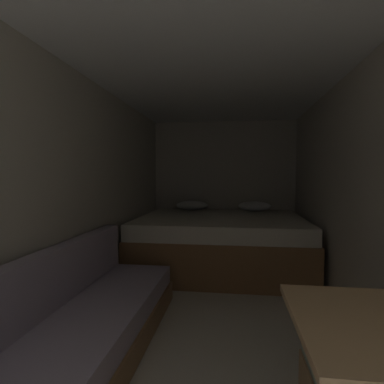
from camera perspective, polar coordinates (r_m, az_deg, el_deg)
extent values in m
plane|color=beige|center=(2.68, 3.54, -23.98)|extent=(7.23, 7.23, 0.00)
cube|color=beige|center=(5.03, 5.83, 1.00)|extent=(2.33, 0.05, 2.08)
cube|color=beige|center=(2.72, -21.09, -0.88)|extent=(0.05, 5.23, 2.08)
cube|color=beige|center=(2.57, 29.89, -1.30)|extent=(0.05, 5.23, 2.08)
cube|color=white|center=(2.55, 3.71, 23.45)|extent=(2.33, 5.23, 0.05)
cube|color=olive|center=(4.17, 5.30, -10.40)|extent=(2.11, 1.78, 0.50)
cube|color=beige|center=(4.10, 5.32, -5.76)|extent=(2.07, 1.74, 0.19)
ellipsoid|color=white|center=(4.81, 0.02, -2.47)|extent=(0.49, 0.29, 0.15)
ellipsoid|color=white|center=(4.78, 11.41, -2.57)|extent=(0.49, 0.29, 0.15)
cube|color=#9E7247|center=(2.11, -23.23, -29.65)|extent=(0.67, 2.89, 0.17)
cube|color=#AD9EB2|center=(2.02, -23.34, -25.70)|extent=(0.63, 2.85, 0.16)
cube|color=#AD9EB2|center=(2.06, -30.38, -16.98)|extent=(0.12, 2.85, 0.39)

